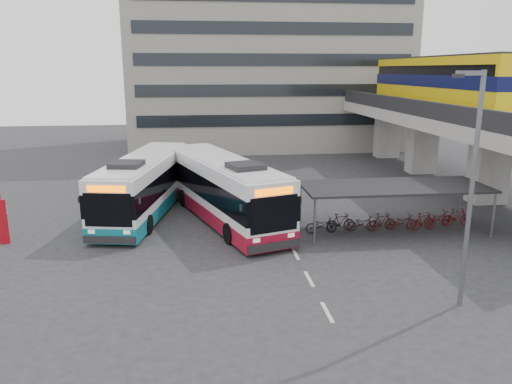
{
  "coord_description": "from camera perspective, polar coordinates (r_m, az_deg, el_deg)",
  "views": [
    {
      "loc": [
        -2.06,
        -22.28,
        8.67
      ],
      "look_at": [
        1.12,
        4.57,
        2.0
      ],
      "focal_mm": 35.0,
      "sensor_mm": 36.0,
      "label": 1
    }
  ],
  "objects": [
    {
      "name": "sign_totem_mid",
      "position": [
        28.32,
        -26.97,
        -2.99
      ],
      "size": [
        0.49,
        0.28,
        2.32
      ],
      "rotation": [
        0.0,
        0.0,
        0.3
      ],
      "color": "#A30A13",
      "rests_on": "ground"
    },
    {
      "name": "office_block",
      "position": [
        58.96,
        1.16,
        17.58
      ],
      "size": [
        30.0,
        15.0,
        25.0
      ],
      "primitive_type": "cube",
      "color": "gray",
      "rests_on": "ground"
    },
    {
      "name": "bus_main",
      "position": [
        29.35,
        -3.76,
        0.32
      ],
      "size": [
        6.83,
        13.45,
        3.91
      ],
      "rotation": [
        0.0,
        0.0,
        0.32
      ],
      "color": "white",
      "rests_on": "ground"
    },
    {
      "name": "pedestrian",
      "position": [
        27.2,
        -12.75,
        -3.09
      ],
      "size": [
        0.56,
        0.73,
        1.8
      ],
      "primitive_type": "imported",
      "rotation": [
        0.0,
        0.0,
        1.35
      ],
      "color": "black",
      "rests_on": "ground"
    },
    {
      "name": "ground",
      "position": [
        23.99,
        -1.39,
        -7.33
      ],
      "size": [
        120.0,
        120.0,
        0.0
      ],
      "primitive_type": "plane",
      "color": "#28282B",
      "rests_on": "ground"
    },
    {
      "name": "lamp_post",
      "position": [
        19.18,
        23.34,
        1.48
      ],
      "size": [
        1.45,
        0.71,
        8.65
      ],
      "rotation": [
        0.0,
        0.0,
        0.38
      ],
      "color": "#595B60",
      "rests_on": "ground"
    },
    {
      "name": "viaduct",
      "position": [
        41.01,
        21.25,
        9.53
      ],
      "size": [
        8.0,
        32.0,
        9.68
      ],
      "color": "gray",
      "rests_on": "ground"
    },
    {
      "name": "bus_teal",
      "position": [
        31.36,
        -12.57,
        0.78
      ],
      "size": [
        5.11,
        13.08,
        3.78
      ],
      "rotation": [
        0.0,
        0.0,
        -0.19
      ],
      "color": "white",
      "rests_on": "ground"
    },
    {
      "name": "bike_shelter",
      "position": [
        28.36,
        15.31,
        -1.71
      ],
      "size": [
        10.0,
        4.0,
        2.54
      ],
      "color": "#595B60",
      "rests_on": "ground"
    },
    {
      "name": "road_markings",
      "position": [
        21.62,
        6.09,
        -9.85
      ],
      "size": [
        0.15,
        7.6,
        0.01
      ],
      "color": "beige",
      "rests_on": "ground"
    }
  ]
}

